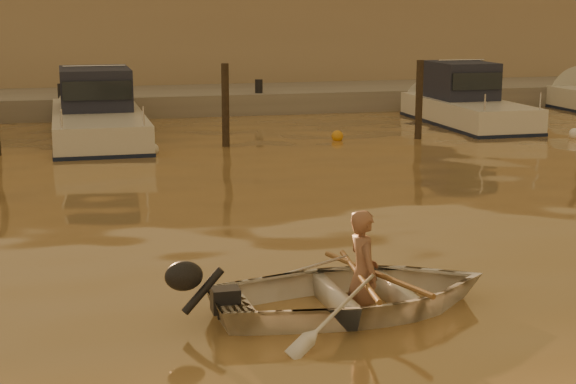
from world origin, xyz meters
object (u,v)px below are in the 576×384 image
object	(u,v)px
moored_boat_2	(97,114)
moored_boat_4	(468,103)
dinghy	(354,293)
waterfront_building	(167,31)
person	(363,274)

from	to	relation	value
moored_boat_2	moored_boat_4	distance (m)	10.38
moored_boat_2	dinghy	bearing A→B (deg)	-81.11
dinghy	moored_boat_2	bearing A→B (deg)	6.51
moored_boat_4	dinghy	bearing A→B (deg)	-120.04
waterfront_building	person	bearing A→B (deg)	-91.90
moored_boat_2	moored_boat_4	world-z (taller)	same
dinghy	person	world-z (taller)	person
dinghy	person	size ratio (longest dim) A/B	2.22
moored_boat_2	waterfront_building	size ratio (longest dim) A/B	0.16
dinghy	person	bearing A→B (deg)	-90.00
person	waterfront_building	distance (m)	25.21
dinghy	waterfront_building	bearing A→B (deg)	-4.51
person	moored_boat_4	distance (m)	16.26
person	moored_boat_2	size ratio (longest dim) A/B	0.19
dinghy	waterfront_building	size ratio (longest dim) A/B	0.07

